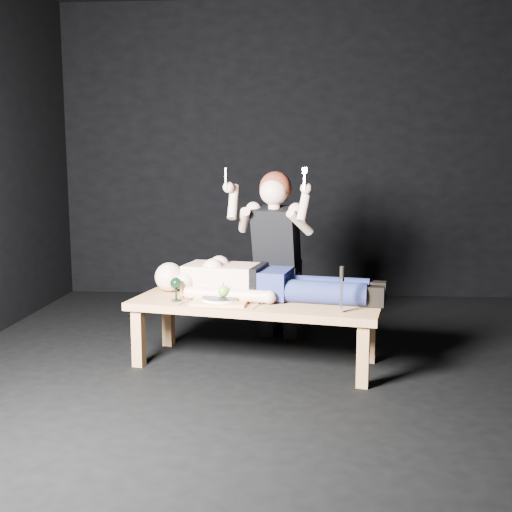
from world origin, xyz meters
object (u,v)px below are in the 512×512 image
at_px(serving_tray, 220,301).
at_px(goblet, 176,289).
at_px(carving_knife, 342,289).
at_px(table, 256,332).
at_px(lying_man, 267,278).
at_px(kneeling_woman, 279,254).

xyz_separation_m(serving_tray, goblet, (-0.31, 0.04, 0.07)).
bearing_deg(serving_tray, goblet, 172.08).
height_order(goblet, carving_knife, carving_knife).
bearing_deg(table, carving_knife, -16.52).
height_order(serving_tray, goblet, goblet).
relative_size(table, goblet, 10.38).
distance_m(lying_man, carving_knife, 0.63).
bearing_deg(goblet, table, 5.47).
distance_m(table, kneeling_woman, 0.79).
bearing_deg(carving_knife, kneeling_woman, 125.86).
distance_m(serving_tray, goblet, 0.32).
bearing_deg(goblet, kneeling_woman, 45.02).
bearing_deg(table, lying_man, 64.64).
distance_m(lying_man, kneeling_woman, 0.54).
xyz_separation_m(kneeling_woman, serving_tray, (-0.37, -0.72, -0.22)).
bearing_deg(carving_knife, goblet, 178.80).
height_order(table, serving_tray, serving_tray).
distance_m(lying_man, goblet, 0.63).
bearing_deg(goblet, lying_man, 13.79).
distance_m(lying_man, serving_tray, 0.38).
height_order(kneeling_woman, carving_knife, kneeling_woman).
distance_m(kneeling_woman, carving_knife, 1.02).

